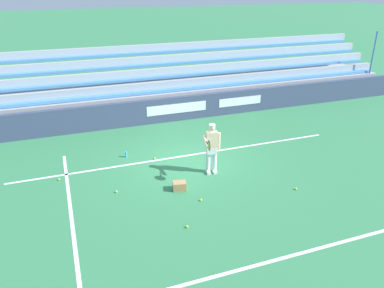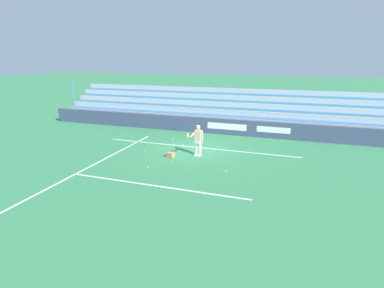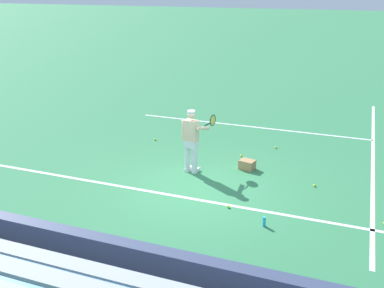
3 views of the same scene
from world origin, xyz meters
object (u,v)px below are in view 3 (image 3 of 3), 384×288
(tennis_ball_by_box, at_px, (314,185))
(tennis_ball_far_right, at_px, (155,139))
(water_bottle, at_px, (264,222))
(tennis_ball_toward_net, at_px, (276,147))
(tennis_ball_midcourt, at_px, (241,156))
(tennis_ball_stray_back, at_px, (228,207))
(ball_box_cardboard, at_px, (247,165))
(tennis_player, at_px, (192,140))

(tennis_ball_by_box, relative_size, tennis_ball_far_right, 1.00)
(tennis_ball_by_box, relative_size, water_bottle, 0.30)
(tennis_ball_toward_net, bearing_deg, tennis_ball_midcourt, -126.93)
(tennis_ball_stray_back, bearing_deg, water_bottle, -28.78)
(ball_box_cardboard, bearing_deg, tennis_ball_by_box, -14.77)
(tennis_ball_toward_net, xyz_separation_m, tennis_ball_midcourt, (-0.81, -1.08, 0.00))
(water_bottle, bearing_deg, ball_box_cardboard, 110.98)
(tennis_player, distance_m, tennis_ball_by_box, 3.33)
(tennis_ball_midcourt, height_order, water_bottle, water_bottle)
(tennis_ball_midcourt, relative_size, water_bottle, 0.30)
(tennis_ball_by_box, bearing_deg, ball_box_cardboard, 165.23)
(tennis_player, bearing_deg, tennis_ball_toward_net, 55.82)
(tennis_player, relative_size, tennis_ball_toward_net, 25.98)
(tennis_ball_midcourt, xyz_separation_m, tennis_ball_far_right, (-2.99, 0.41, 0.00))
(tennis_ball_far_right, bearing_deg, tennis_ball_stray_back, -45.44)
(tennis_ball_by_box, height_order, water_bottle, water_bottle)
(ball_box_cardboard, xyz_separation_m, water_bottle, (1.10, -2.86, -0.02))
(tennis_ball_by_box, relative_size, tennis_ball_toward_net, 1.00)
(tennis_player, xyz_separation_m, tennis_ball_by_box, (3.21, 0.21, -0.86))
(tennis_ball_toward_net, height_order, tennis_ball_far_right, same)
(tennis_ball_toward_net, bearing_deg, ball_box_cardboard, -102.47)
(tennis_ball_toward_net, bearing_deg, water_bottle, -81.96)
(tennis_player, xyz_separation_m, tennis_ball_far_right, (-2.02, 1.95, -0.86))
(ball_box_cardboard, distance_m, tennis_ball_toward_net, 1.96)
(tennis_ball_toward_net, height_order, tennis_ball_midcourt, same)
(tennis_ball_by_box, height_order, tennis_ball_midcourt, same)
(ball_box_cardboard, distance_m, tennis_ball_midcourt, 0.93)
(tennis_ball_far_right, bearing_deg, tennis_ball_toward_net, 9.99)
(tennis_ball_toward_net, height_order, water_bottle, water_bottle)
(tennis_ball_stray_back, xyz_separation_m, tennis_ball_midcourt, (-0.55, 3.19, 0.00))
(ball_box_cardboard, relative_size, tennis_ball_stray_back, 6.06)
(ball_box_cardboard, xyz_separation_m, tennis_ball_by_box, (1.86, -0.49, -0.10))
(tennis_ball_midcourt, bearing_deg, ball_box_cardboard, -65.19)
(tennis_ball_by_box, bearing_deg, tennis_player, -176.24)
(tennis_ball_toward_net, bearing_deg, tennis_ball_by_box, -59.10)
(tennis_ball_toward_net, bearing_deg, tennis_ball_far_right, -170.01)
(tennis_ball_midcourt, height_order, tennis_ball_far_right, same)
(tennis_ball_far_right, bearing_deg, tennis_ball_midcourt, -7.78)
(tennis_ball_by_box, xyz_separation_m, water_bottle, (-0.76, -2.37, 0.08))
(ball_box_cardboard, xyz_separation_m, tennis_ball_toward_net, (0.42, 1.91, -0.10))
(tennis_ball_toward_net, distance_m, tennis_ball_far_right, 3.85)
(tennis_ball_by_box, distance_m, tennis_ball_stray_back, 2.52)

